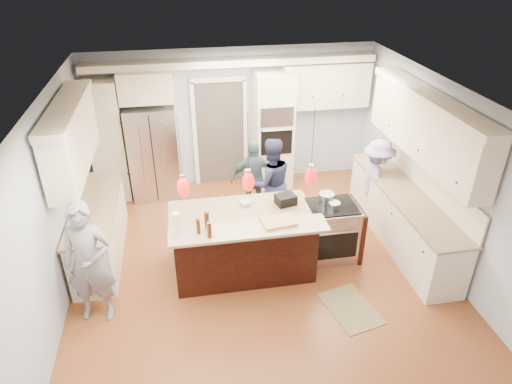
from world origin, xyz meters
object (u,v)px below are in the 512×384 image
Objects in this scene: person_bar_end at (89,263)px; person_far_left at (270,183)px; island_range at (332,231)px; refrigerator at (154,152)px; kitchen_island at (243,241)px.

person_bar_end is 1.07× the size of person_far_left.
refrigerator is at bearing 137.41° from island_range.
island_range is 0.53× the size of person_bar_end.
refrigerator reaches higher than person_bar_end.
person_far_left is (1.95, -1.44, -0.09)m from refrigerator.
refrigerator is 1.04× the size of person_bar_end.
person_far_left is (-0.76, 1.06, 0.35)m from island_range.
kitchen_island is (1.30, -2.57, -0.41)m from refrigerator.
refrigerator is 1.96× the size of island_range.
kitchen_island is at bearing -176.91° from island_range.
person_bar_end is at bearing 25.55° from person_far_left.
refrigerator reaches higher than kitchen_island.
person_bar_end is (-2.05, -0.66, 0.38)m from kitchen_island.
kitchen_island is at bearing -63.09° from refrigerator.
kitchen_island is 2.28× the size of island_range.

